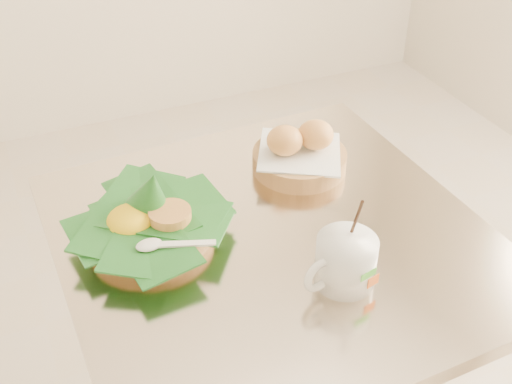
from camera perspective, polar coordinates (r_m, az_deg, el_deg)
name	(u,v)px	position (r m, az deg, el deg)	size (l,w,h in m)	color
cafe_table	(272,324)	(1.24, 1.42, -11.64)	(0.72, 0.72, 0.75)	gray
rice_basket	(149,218)	(1.08, -9.47, -2.29)	(0.26, 0.26, 0.13)	tan
bread_basket	(300,153)	(1.23, 3.89, 3.45)	(0.21, 0.21, 0.09)	tan
coffee_mug	(344,261)	(0.98, 7.87, -6.08)	(0.13, 0.10, 0.16)	white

